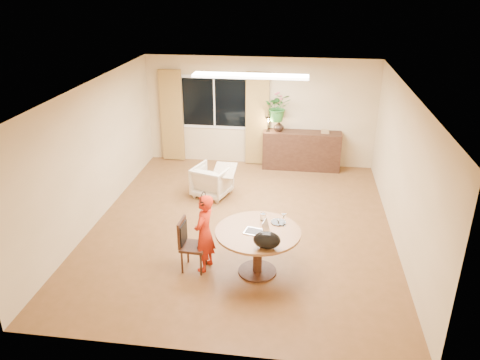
% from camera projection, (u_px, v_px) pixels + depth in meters
% --- Properties ---
extents(floor, '(6.50, 6.50, 0.00)m').
position_uv_depth(floor, '(242.00, 225.00, 8.78)').
color(floor, brown).
rests_on(floor, ground).
extents(ceiling, '(6.50, 6.50, 0.00)m').
position_uv_depth(ceiling, '(242.00, 88.00, 7.73)').
color(ceiling, white).
rests_on(ceiling, wall_back).
extents(wall_back, '(5.50, 0.00, 5.50)m').
position_uv_depth(wall_back, '(260.00, 112.00, 11.20)').
color(wall_back, tan).
rests_on(wall_back, floor).
extents(wall_left, '(0.00, 6.50, 6.50)m').
position_uv_depth(wall_left, '(94.00, 154.00, 8.60)').
color(wall_left, tan).
rests_on(wall_left, floor).
extents(wall_right, '(0.00, 6.50, 6.50)m').
position_uv_depth(wall_right, '(403.00, 169.00, 7.92)').
color(wall_right, tan).
rests_on(wall_right, floor).
extents(window, '(1.70, 0.03, 1.30)m').
position_uv_depth(window, '(214.00, 102.00, 11.24)').
color(window, white).
rests_on(window, wall_back).
extents(curtain_left, '(0.55, 0.08, 2.25)m').
position_uv_depth(curtain_left, '(172.00, 116.00, 11.45)').
color(curtain_left, brown).
rests_on(curtain_left, wall_back).
extents(curtain_right, '(0.55, 0.08, 2.25)m').
position_uv_depth(curtain_right, '(257.00, 119.00, 11.19)').
color(curtain_right, brown).
rests_on(curtain_right, wall_back).
extents(ceiling_panel, '(2.20, 0.35, 0.05)m').
position_uv_depth(ceiling_panel, '(250.00, 76.00, 8.83)').
color(ceiling_panel, white).
rests_on(ceiling_panel, ceiling).
extents(dining_table, '(1.31, 1.31, 0.75)m').
position_uv_depth(dining_table, '(258.00, 240.00, 7.18)').
color(dining_table, brown).
rests_on(dining_table, floor).
extents(dining_chair, '(0.44, 0.40, 0.87)m').
position_uv_depth(dining_chair, '(194.00, 245.00, 7.33)').
color(dining_chair, black).
rests_on(dining_chair, floor).
extents(child, '(0.52, 0.40, 1.28)m').
position_uv_depth(child, '(204.00, 233.00, 7.26)').
color(child, red).
rests_on(child, floor).
extents(laptop, '(0.39, 0.30, 0.23)m').
position_uv_depth(laptop, '(255.00, 226.00, 7.02)').
color(laptop, '#B7B7BC').
rests_on(laptop, dining_table).
extents(tumbler, '(0.10, 0.10, 0.12)m').
position_uv_depth(tumbler, '(263.00, 217.00, 7.39)').
color(tumbler, white).
rests_on(tumbler, dining_table).
extents(wine_glass, '(0.08, 0.08, 0.20)m').
position_uv_depth(wine_glass, '(284.00, 220.00, 7.23)').
color(wine_glass, white).
rests_on(wine_glass, dining_table).
extents(pot_lid, '(0.28, 0.28, 0.04)m').
position_uv_depth(pot_lid, '(278.00, 222.00, 7.33)').
color(pot_lid, white).
rests_on(pot_lid, dining_table).
extents(handbag, '(0.43, 0.31, 0.26)m').
position_uv_depth(handbag, '(267.00, 240.00, 6.61)').
color(handbag, black).
rests_on(handbag, dining_table).
extents(armchair, '(0.89, 0.91, 0.66)m').
position_uv_depth(armchair, '(212.00, 181.00, 9.87)').
color(armchair, beige).
rests_on(armchair, floor).
extents(throw, '(0.47, 0.57, 0.03)m').
position_uv_depth(throw, '(225.00, 167.00, 9.67)').
color(throw, beige).
rests_on(throw, armchair).
extents(sideboard, '(1.84, 0.45, 0.92)m').
position_uv_depth(sideboard, '(301.00, 150.00, 11.20)').
color(sideboard, black).
rests_on(sideboard, floor).
extents(vase, '(0.29, 0.29, 0.25)m').
position_uv_depth(vase, '(279.00, 126.00, 11.03)').
color(vase, black).
rests_on(vase, sideboard).
extents(bouquet, '(0.65, 0.58, 0.66)m').
position_uv_depth(bouquet, '(278.00, 107.00, 10.85)').
color(bouquet, '#326F29').
rests_on(bouquet, vase).
extents(book_stack, '(0.22, 0.19, 0.08)m').
position_uv_depth(book_stack, '(325.00, 131.00, 10.93)').
color(book_stack, olive).
rests_on(book_stack, sideboard).
extents(desk_lamp, '(0.15, 0.15, 0.36)m').
position_uv_depth(desk_lamp, '(268.00, 124.00, 10.99)').
color(desk_lamp, black).
rests_on(desk_lamp, sideboard).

